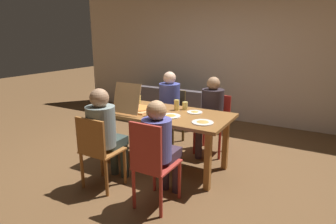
{
  "coord_description": "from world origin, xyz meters",
  "views": [
    {
      "loc": [
        1.86,
        -3.2,
        1.8
      ],
      "look_at": [
        0.0,
        0.1,
        0.76
      ],
      "focal_mm": 30.56,
      "sensor_mm": 36.0,
      "label": 1
    }
  ],
  "objects_px": {
    "person_2": "(160,143)",
    "person_0": "(168,102)",
    "pizza_box_0": "(136,107)",
    "plate_1": "(203,122)",
    "chair_0": "(172,115)",
    "drinking_glass_3": "(149,112)",
    "dining_table": "(164,119)",
    "person_1": "(211,110)",
    "drinking_glass_1": "(177,105)",
    "chair_2": "(152,162)",
    "plate_0": "(171,116)",
    "couch": "(164,107)",
    "person_3": "(104,129)",
    "drinking_glass_2": "(139,99)",
    "chair_1": "(214,120)",
    "drinking_glass_0": "(185,106)",
    "plate_2": "(195,112)",
    "chair_3": "(98,149)"
  },
  "relations": [
    {
      "from": "person_3",
      "to": "drinking_glass_0",
      "type": "height_order",
      "value": "person_3"
    },
    {
      "from": "drinking_glass_2",
      "to": "drinking_glass_3",
      "type": "height_order",
      "value": "drinking_glass_2"
    },
    {
      "from": "person_0",
      "to": "plate_1",
      "type": "bearing_deg",
      "value": -43.23
    },
    {
      "from": "dining_table",
      "to": "chair_2",
      "type": "relative_size",
      "value": 1.83
    },
    {
      "from": "chair_2",
      "to": "person_0",
      "type": "bearing_deg",
      "value": 114.2
    },
    {
      "from": "person_0",
      "to": "person_3",
      "type": "relative_size",
      "value": 1.01
    },
    {
      "from": "drinking_glass_2",
      "to": "pizza_box_0",
      "type": "bearing_deg",
      "value": -59.23
    },
    {
      "from": "person_2",
      "to": "chair_3",
      "type": "bearing_deg",
      "value": -169.66
    },
    {
      "from": "pizza_box_0",
      "to": "drinking_glass_0",
      "type": "xyz_separation_m",
      "value": [
        0.55,
        0.4,
        -0.0
      ]
    },
    {
      "from": "dining_table",
      "to": "person_1",
      "type": "distance_m",
      "value": 0.81
    },
    {
      "from": "chair_0",
      "to": "plate_0",
      "type": "xyz_separation_m",
      "value": [
        0.53,
        -1.01,
        0.32
      ]
    },
    {
      "from": "person_0",
      "to": "pizza_box_0",
      "type": "xyz_separation_m",
      "value": [
        -0.01,
        -0.87,
        0.12
      ]
    },
    {
      "from": "chair_1",
      "to": "plate_1",
      "type": "relative_size",
      "value": 3.41
    },
    {
      "from": "drinking_glass_1",
      "to": "drinking_glass_2",
      "type": "height_order",
      "value": "drinking_glass_1"
    },
    {
      "from": "plate_0",
      "to": "drinking_glass_1",
      "type": "bearing_deg",
      "value": 104.2
    },
    {
      "from": "chair_2",
      "to": "drinking_glass_3",
      "type": "bearing_deg",
      "value": 124.86
    },
    {
      "from": "chair_2",
      "to": "plate_0",
      "type": "xyz_separation_m",
      "value": [
        -0.23,
        0.81,
        0.25
      ]
    },
    {
      "from": "chair_3",
      "to": "plate_1",
      "type": "relative_size",
      "value": 3.45
    },
    {
      "from": "plate_1",
      "to": "pizza_box_0",
      "type": "bearing_deg",
      "value": 176.38
    },
    {
      "from": "plate_2",
      "to": "drinking_glass_3",
      "type": "relative_size",
      "value": 1.99
    },
    {
      "from": "person_1",
      "to": "chair_2",
      "type": "relative_size",
      "value": 1.23
    },
    {
      "from": "person_0",
      "to": "drinking_glass_0",
      "type": "xyz_separation_m",
      "value": [
        0.54,
        -0.48,
        0.11
      ]
    },
    {
      "from": "pizza_box_0",
      "to": "plate_1",
      "type": "xyz_separation_m",
      "value": [
        1.0,
        -0.06,
        -0.05
      ]
    },
    {
      "from": "dining_table",
      "to": "chair_1",
      "type": "height_order",
      "value": "chair_1"
    },
    {
      "from": "person_0",
      "to": "person_1",
      "type": "height_order",
      "value": "person_0"
    },
    {
      "from": "drinking_glass_1",
      "to": "person_2",
      "type": "bearing_deg",
      "value": -72.25
    },
    {
      "from": "plate_0",
      "to": "couch",
      "type": "distance_m",
      "value": 2.56
    },
    {
      "from": "person_3",
      "to": "person_2",
      "type": "bearing_deg",
      "value": 0.29
    },
    {
      "from": "chair_1",
      "to": "person_3",
      "type": "bearing_deg",
      "value": -114.97
    },
    {
      "from": "person_2",
      "to": "person_0",
      "type": "bearing_deg",
      "value": 116.45
    },
    {
      "from": "chair_3",
      "to": "drinking_glass_2",
      "type": "relative_size",
      "value": 7.16
    },
    {
      "from": "chair_2",
      "to": "chair_0",
      "type": "bearing_deg",
      "value": 112.68
    },
    {
      "from": "drinking_glass_1",
      "to": "person_3",
      "type": "bearing_deg",
      "value": -114.89
    },
    {
      "from": "person_1",
      "to": "chair_3",
      "type": "relative_size",
      "value": 1.33
    },
    {
      "from": "plate_1",
      "to": "plate_0",
      "type": "bearing_deg",
      "value": 173.57
    },
    {
      "from": "pizza_box_0",
      "to": "plate_0",
      "type": "bearing_deg",
      "value": -1.21
    },
    {
      "from": "dining_table",
      "to": "drinking_glass_1",
      "type": "bearing_deg",
      "value": 65.79
    },
    {
      "from": "person_1",
      "to": "plate_0",
      "type": "xyz_separation_m",
      "value": [
        -0.23,
        -0.84,
        0.09
      ]
    },
    {
      "from": "person_3",
      "to": "drinking_glass_3",
      "type": "relative_size",
      "value": 11.57
    },
    {
      "from": "chair_0",
      "to": "drinking_glass_3",
      "type": "bearing_deg",
      "value": -76.1
    },
    {
      "from": "dining_table",
      "to": "chair_0",
      "type": "distance_m",
      "value": 0.98
    },
    {
      "from": "chair_2",
      "to": "person_3",
      "type": "height_order",
      "value": "person_3"
    },
    {
      "from": "person_0",
      "to": "drinking_glass_1",
      "type": "bearing_deg",
      "value": -51.21
    },
    {
      "from": "drinking_glass_3",
      "to": "chair_2",
      "type": "bearing_deg",
      "value": -55.14
    },
    {
      "from": "pizza_box_0",
      "to": "plate_0",
      "type": "height_order",
      "value": "pizza_box_0"
    },
    {
      "from": "chair_1",
      "to": "plate_0",
      "type": "height_order",
      "value": "chair_1"
    },
    {
      "from": "chair_1",
      "to": "chair_2",
      "type": "bearing_deg",
      "value": -90.0
    },
    {
      "from": "person_1",
      "to": "plate_2",
      "type": "xyz_separation_m",
      "value": [
        -0.04,
        -0.52,
        0.09
      ]
    },
    {
      "from": "drinking_glass_0",
      "to": "drinking_glass_1",
      "type": "bearing_deg",
      "value": -135.29
    },
    {
      "from": "drinking_glass_3",
      "to": "couch",
      "type": "relative_size",
      "value": 0.05
    }
  ]
}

